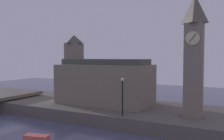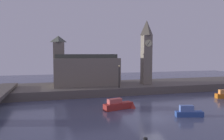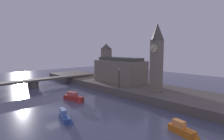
{
  "view_description": "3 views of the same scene",
  "coord_description": "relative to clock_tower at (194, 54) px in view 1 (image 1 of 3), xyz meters",
  "views": [
    {
      "loc": [
        11.29,
        -9.02,
        8.09
      ],
      "look_at": [
        -1.24,
        14.78,
        6.66
      ],
      "focal_mm": 38.15,
      "sensor_mm": 36.0,
      "label": 1
    },
    {
      "loc": [
        -11.9,
        -24.22,
        8.16
      ],
      "look_at": [
        -1.3,
        14.97,
        4.92
      ],
      "focal_mm": 34.88,
      "sensor_mm": 36.0,
      "label": 2
    },
    {
      "loc": [
        26.77,
        -11.45,
        9.75
      ],
      "look_at": [
        -3.84,
        16.32,
        5.05
      ],
      "focal_mm": 28.22,
      "sensor_mm": 36.0,
      "label": 3
    }
  ],
  "objects": [
    {
      "name": "parliament_hall",
      "position": [
        -12.93,
        2.29,
        -3.77
      ],
      "size": [
        13.16,
        6.81,
        10.01
      ],
      "color": "slate",
      "rests_on": "far_embankment"
    },
    {
      "name": "clock_tower",
      "position": [
        0.0,
        0.0,
        0.0
      ],
      "size": [
        2.07,
        2.13,
        13.41
      ],
      "color": "slate",
      "rests_on": "far_embankment"
    },
    {
      "name": "streetlamp",
      "position": [
        -7.04,
        -3.39,
        -4.3
      ],
      "size": [
        0.36,
        0.36,
        4.31
      ],
      "color": "black",
      "rests_on": "far_embankment"
    },
    {
      "name": "far_embankment",
      "position": [
        -7.09,
        1.79,
        -7.7
      ],
      "size": [
        70.0,
        12.0,
        1.5
      ],
      "primitive_type": "cube",
      "color": "#5B544C",
      "rests_on": "ground"
    }
  ]
}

